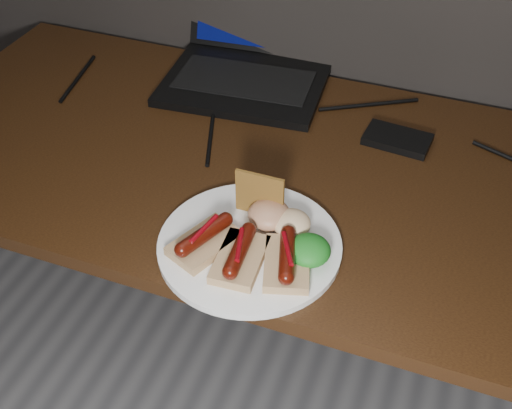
{
  "coord_description": "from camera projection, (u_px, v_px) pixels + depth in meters",
  "views": [
    {
      "loc": [
        0.38,
        0.46,
        1.5
      ],
      "look_at": [
        0.11,
        1.18,
        0.82
      ],
      "focal_mm": 45.0,
      "sensor_mm": 36.0,
      "label": 1
    }
  ],
  "objects": [
    {
      "name": "plate",
      "position": [
        250.0,
        245.0,
        1.05
      ],
      "size": [
        0.34,
        0.34,
        0.01
      ],
      "primitive_type": "cylinder",
      "rotation": [
        0.0,
        0.0,
        -0.15
      ],
      "color": "white",
      "rests_on": "desk"
    },
    {
      "name": "laptop",
      "position": [
        252.0,
        53.0,
        1.44
      ],
      "size": [
        0.38,
        0.38,
        0.25
      ],
      "color": "black",
      "rests_on": "desk"
    },
    {
      "name": "bread_sausage_center",
      "position": [
        240.0,
        255.0,
        1.0
      ],
      "size": [
        0.08,
        0.12,
        0.04
      ],
      "color": "tan",
      "rests_on": "plate"
    },
    {
      "name": "bread_sausage_right",
      "position": [
        287.0,
        259.0,
        1.0
      ],
      "size": [
        0.1,
        0.13,
        0.04
      ],
      "color": "tan",
      "rests_on": "plate"
    },
    {
      "name": "hard_drive",
      "position": [
        397.0,
        139.0,
        1.27
      ],
      "size": [
        0.13,
        0.09,
        0.02
      ],
      "primitive_type": "cube",
      "rotation": [
        0.0,
        0.0,
        -0.09
      ],
      "color": "black",
      "rests_on": "desk"
    },
    {
      "name": "crispbread",
      "position": [
        260.0,
        195.0,
        1.07
      ],
      "size": [
        0.08,
        0.01,
        0.08
      ],
      "primitive_type": "cube",
      "color": "olive",
      "rests_on": "plate"
    },
    {
      "name": "desk_cables",
      "position": [
        271.0,
        114.0,
        1.35
      ],
      "size": [
        1.02,
        0.38,
        0.01
      ],
      "color": "black",
      "rests_on": "desk"
    },
    {
      "name": "salsa_mound",
      "position": [
        269.0,
        214.0,
        1.07
      ],
      "size": [
        0.07,
        0.07,
        0.04
      ],
      "primitive_type": "ellipsoid",
      "color": "maroon",
      "rests_on": "plate"
    },
    {
      "name": "salad_greens",
      "position": [
        309.0,
        250.0,
        1.01
      ],
      "size": [
        0.07,
        0.07,
        0.04
      ],
      "primitive_type": "ellipsoid",
      "color": "#125D14",
      "rests_on": "plate"
    },
    {
      "name": "desk",
      "position": [
        241.0,
        191.0,
        1.3
      ],
      "size": [
        1.4,
        0.7,
        0.75
      ],
      "color": "#38200E",
      "rests_on": "ground"
    },
    {
      "name": "coleslaw_mound",
      "position": [
        292.0,
        223.0,
        1.06
      ],
      "size": [
        0.06,
        0.06,
        0.04
      ],
      "primitive_type": "ellipsoid",
      "color": "silver",
      "rests_on": "plate"
    },
    {
      "name": "bread_sausage_left",
      "position": [
        205.0,
        239.0,
        1.03
      ],
      "size": [
        0.11,
        0.13,
        0.04
      ],
      "color": "tan",
      "rests_on": "plate"
    }
  ]
}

